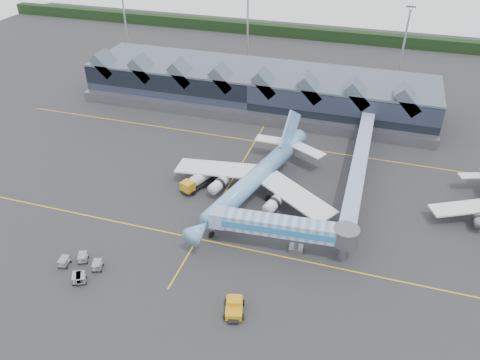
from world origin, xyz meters
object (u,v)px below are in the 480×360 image
(fuel_truck, at_px, (200,179))
(pushback_tug, at_px, (234,307))
(main_airliner, at_px, (255,179))
(jet_bridge, at_px, (292,229))

(fuel_truck, xyz_separation_m, pushback_tug, (16.16, -28.01, -0.82))
(main_airliner, bearing_deg, fuel_truck, -163.67)
(fuel_truck, height_order, pushback_tug, fuel_truck)
(main_airliner, distance_m, fuel_truck, 11.26)
(jet_bridge, height_order, pushback_tug, jet_bridge)
(pushback_tug, bearing_deg, jet_bridge, 57.11)
(main_airliner, height_order, jet_bridge, main_airliner)
(main_airliner, xyz_separation_m, pushback_tug, (5.08, -28.36, -2.84))
(jet_bridge, height_order, fuel_truck, jet_bridge)
(jet_bridge, bearing_deg, fuel_truck, 144.06)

